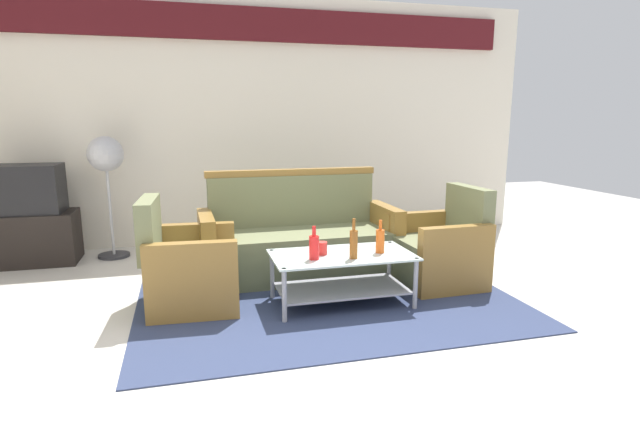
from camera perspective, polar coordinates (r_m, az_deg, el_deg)
The scene contains 14 objects.
ground_plane at distance 3.47m, azimuth 2.69°, elevation -12.87°, with size 14.00×14.00×0.00m, color beige.
wall_back at distance 6.13m, azimuth -6.01°, elevation 12.04°, with size 6.52×0.19×2.80m.
rug at distance 4.19m, azimuth 0.74°, elevation -8.33°, with size 2.98×2.19×0.01m, color #2D3856.
couch at distance 4.73m, azimuth -2.40°, elevation -2.04°, with size 1.81×0.77×0.96m.
armchair_left at distance 4.09m, azimuth -14.53°, elevation -5.07°, with size 0.74×0.80×0.85m.
armchair_right at distance 4.62m, azimuth 13.28°, elevation -3.06°, with size 0.72×0.78×0.85m.
coffee_table at distance 4.00m, azimuth 2.46°, elevation -5.31°, with size 1.10×0.60×0.40m.
bottle_red at distance 3.79m, azimuth -0.67°, elevation -2.57°, with size 0.07×0.07×0.25m.
bottle_brown at distance 3.81m, azimuth 3.80°, elevation -2.19°, with size 0.06×0.06×0.31m.
bottle_orange at distance 4.00m, azimuth 6.77°, elevation -1.84°, with size 0.07×0.07×0.26m.
cup at distance 3.93m, azimuth 0.23°, elevation -2.74°, with size 0.08×0.08×0.10m, color red.
tv_stand at distance 5.87m, azimuth -29.40°, elevation -1.38°, with size 0.80×0.50×0.52m, color black.
television at distance 5.79m, azimuth -29.89°, elevation 3.44°, with size 0.61×0.46×0.48m.
pedestal_fan at distance 5.67m, azimuth -22.91°, elevation 6.52°, with size 0.36×0.36×1.27m.
Camera 1 is at (-0.96, -3.00, 1.45)m, focal length 28.47 mm.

